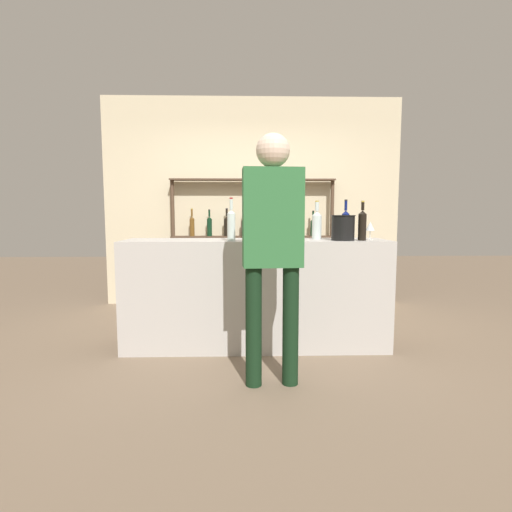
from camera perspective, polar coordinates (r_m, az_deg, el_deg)
name	(u,v)px	position (r m, az deg, el deg)	size (l,w,h in m)	color
ground_plane	(256,346)	(3.87, 0.00, -12.70)	(16.00, 16.00, 0.00)	#7A6651
bar_counter	(256,293)	(3.74, 0.00, -5.37)	(2.41, 0.56, 1.01)	#B7B2AD
back_wall	(253,202)	(5.55, -0.50, 7.66)	(4.01, 0.12, 2.80)	beige
back_shelf	(253,222)	(5.37, -0.48, 4.84)	(2.18, 0.18, 1.70)	#4C3828
counter_bottle_0	(285,227)	(3.63, 4.17, 4.19)	(0.09, 0.09, 0.32)	black
counter_bottle_1	(345,224)	(3.94, 12.66, 4.55)	(0.07, 0.07, 0.37)	#0F1956
counter_bottle_2	(317,224)	(3.82, 8.67, 4.53)	(0.09, 0.09, 0.36)	silver
counter_bottle_3	(362,225)	(3.68, 14.94, 4.35)	(0.07, 0.07, 0.35)	black
counter_bottle_4	(231,224)	(3.49, -3.55, 4.54)	(0.07, 0.07, 0.38)	silver
wine_glass	(370,227)	(3.79, 16.00, 4.05)	(0.08, 0.08, 0.16)	silver
ice_bucket	(343,228)	(3.65, 12.32, 3.96)	(0.22, 0.22, 0.23)	black
customer_center	(273,238)	(2.81, 2.38, 2.62)	(0.43, 0.24, 1.79)	black
server_behind_counter	(268,234)	(4.48, 1.77, 3.22)	(0.49, 0.25, 1.75)	#575347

